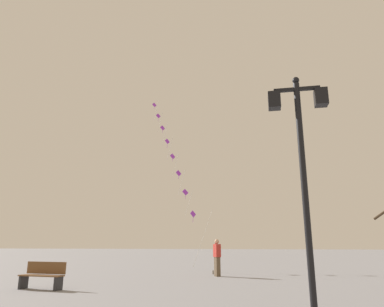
{
  "coord_description": "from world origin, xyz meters",
  "views": [
    {
      "loc": [
        0.8,
        -1.57,
        1.5
      ],
      "look_at": [
        -3.19,
        19.05,
        6.93
      ],
      "focal_mm": 32.71,
      "sensor_mm": 36.0,
      "label": 1
    }
  ],
  "objects_px": {
    "park_bench": "(43,275)",
    "kite_flyer": "(217,256)",
    "twin_lantern_lamp_post": "(301,145)",
    "kite_train": "(173,159)"
  },
  "relations": [
    {
      "from": "twin_lantern_lamp_post",
      "to": "park_bench",
      "type": "xyz_separation_m",
      "value": [
        -8.36,
        3.48,
        -3.21
      ]
    },
    {
      "from": "twin_lantern_lamp_post",
      "to": "park_bench",
      "type": "bearing_deg",
      "value": 157.38
    },
    {
      "from": "twin_lantern_lamp_post",
      "to": "kite_flyer",
      "type": "xyz_separation_m",
      "value": [
        -3.1,
        9.43,
        -2.75
      ]
    },
    {
      "from": "twin_lantern_lamp_post",
      "to": "kite_flyer",
      "type": "distance_m",
      "value": 10.3
    },
    {
      "from": "twin_lantern_lamp_post",
      "to": "kite_train",
      "type": "bearing_deg",
      "value": 113.7
    },
    {
      "from": "kite_flyer",
      "to": "park_bench",
      "type": "distance_m",
      "value": 7.95
    },
    {
      "from": "twin_lantern_lamp_post",
      "to": "kite_flyer",
      "type": "height_order",
      "value": "twin_lantern_lamp_post"
    },
    {
      "from": "kite_train",
      "to": "park_bench",
      "type": "distance_m",
      "value": 14.08
    },
    {
      "from": "kite_train",
      "to": "twin_lantern_lamp_post",
      "type": "bearing_deg",
      "value": -66.3
    },
    {
      "from": "park_bench",
      "to": "kite_flyer",
      "type": "bearing_deg",
      "value": 55.83
    }
  ]
}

